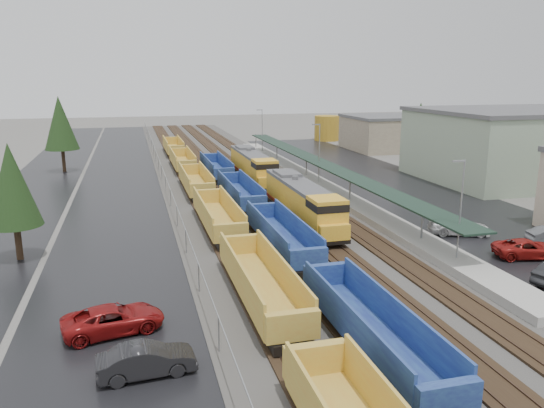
{
  "coord_description": "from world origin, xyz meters",
  "views": [
    {
      "loc": [
        -13.17,
        -12.3,
        13.72
      ],
      "look_at": [
        -0.74,
        34.54,
        2.0
      ],
      "focal_mm": 35.0,
      "sensor_mm": 36.0,
      "label": 1
    }
  ],
  "objects": [
    {
      "name": "ballast_strip",
      "position": [
        0.0,
        60.0,
        0.04
      ],
      "size": [
        20.0,
        160.0,
        0.08
      ],
      "primitive_type": "cube",
      "color": "#302D2B",
      "rests_on": "ground"
    },
    {
      "name": "trackbed",
      "position": [
        -0.0,
        60.0,
        0.16
      ],
      "size": [
        14.6,
        160.0,
        0.22
      ],
      "color": "black",
      "rests_on": "ground"
    },
    {
      "name": "west_parking_lot",
      "position": [
        -15.0,
        60.0,
        0.01
      ],
      "size": [
        10.0,
        160.0,
        0.02
      ],
      "primitive_type": "cube",
      "color": "black",
      "rests_on": "ground"
    },
    {
      "name": "west_road",
      "position": [
        -25.0,
        60.0,
        0.01
      ],
      "size": [
        9.0,
        160.0,
        0.02
      ],
      "primitive_type": "cube",
      "color": "black",
      "rests_on": "ground"
    },
    {
      "name": "east_commuter_lot",
      "position": [
        19.0,
        50.0,
        0.01
      ],
      "size": [
        16.0,
        100.0,
        0.02
      ],
      "primitive_type": "cube",
      "color": "black",
      "rests_on": "ground"
    },
    {
      "name": "station_platform",
      "position": [
        9.5,
        50.01,
        0.73
      ],
      "size": [
        3.0,
        80.0,
        8.0
      ],
      "color": "#9E9B93",
      "rests_on": "ground"
    },
    {
      "name": "chainlink_fence",
      "position": [
        -9.5,
        58.44,
        1.61
      ],
      "size": [
        0.08,
        160.04,
        2.02
      ],
      "color": "gray",
      "rests_on": "ground"
    },
    {
      "name": "industrial_buildings",
      "position": [
        37.76,
        45.85,
        4.25
      ],
      "size": [
        32.52,
        75.3,
        9.5
      ],
      "color": "#B7A88C",
      "rests_on": "ground"
    },
    {
      "name": "distant_hills",
      "position": [
        44.79,
        210.68,
        0.0
      ],
      "size": [
        301.0,
        140.0,
        25.2
      ],
      "color": "#475844",
      "rests_on": "ground"
    },
    {
      "name": "tree_west_near",
      "position": [
        -22.0,
        30.0,
        5.82
      ],
      "size": [
        3.96,
        3.96,
        9.0
      ],
      "color": "#332316",
      "rests_on": "ground"
    },
    {
      "name": "tree_west_far",
      "position": [
        -23.0,
        70.0,
        7.12
      ],
      "size": [
        4.84,
        4.84,
        11.0
      ],
      "color": "#332316",
      "rests_on": "ground"
    },
    {
      "name": "tree_east",
      "position": [
        28.0,
        58.0,
        6.47
      ],
      "size": [
        4.4,
        4.4,
        10.0
      ],
      "color": "#332316",
      "rests_on": "ground"
    },
    {
      "name": "locomotive_lead",
      "position": [
        2.0,
        33.66,
        2.22
      ],
      "size": [
        2.76,
        18.16,
        4.11
      ],
      "color": "black",
      "rests_on": "ground"
    },
    {
      "name": "locomotive_trail",
      "position": [
        2.0,
        54.66,
        2.22
      ],
      "size": [
        2.76,
        18.16,
        4.11
      ],
      "color": "black",
      "rests_on": "ground"
    },
    {
      "name": "well_string_yellow",
      "position": [
        -6.0,
        34.12,
        1.23
      ],
      "size": [
        2.86,
        114.32,
        2.53
      ],
      "color": "gold",
      "rests_on": "ground"
    },
    {
      "name": "well_string_blue",
      "position": [
        -2.0,
        26.91,
        1.21
      ],
      "size": [
        2.76,
        81.35,
        2.45
      ],
      "color": "navy",
      "rests_on": "ground"
    },
    {
      "name": "storage_tank",
      "position": [
        28.18,
        96.9,
        2.68
      ],
      "size": [
        5.36,
        5.36,
        5.36
      ],
      "primitive_type": "cylinder",
      "color": "#AC8322",
      "rests_on": "ground"
    },
    {
      "name": "parked_car_west_b",
      "position": [
        -13.12,
        10.84,
        0.76
      ],
      "size": [
        1.97,
        4.71,
        1.51
      ],
      "primitive_type": "imported",
      "rotation": [
        0.0,
        0.0,
        1.65
      ],
      "color": "black",
      "rests_on": "ground"
    },
    {
      "name": "parked_car_west_c",
      "position": [
        -14.72,
        15.72,
        0.76
      ],
      "size": [
        3.57,
        5.85,
        1.52
      ],
      "primitive_type": "imported",
      "rotation": [
        0.0,
        0.0,
        1.78
      ],
      "color": "maroon",
      "rests_on": "ground"
    },
    {
      "name": "parked_car_east_b",
      "position": [
        15.97,
        20.3,
        0.72
      ],
      "size": [
        3.49,
        5.55,
        1.43
      ],
      "primitive_type": "imported",
      "rotation": [
        0.0,
        0.0,
        1.34
      ],
      "color": "maroon",
      "rests_on": "ground"
    },
    {
      "name": "parked_car_east_c",
      "position": [
        14.42,
        27.09,
        0.78
      ],
      "size": [
        3.86,
        5.77,
        1.55
      ],
      "primitive_type": "imported",
      "rotation": [
        0.0,
        0.0,
        1.23
      ],
      "color": "silver",
      "rests_on": "ground"
    }
  ]
}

